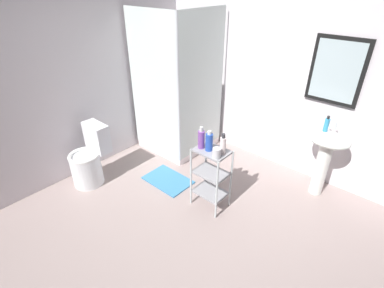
{
  "coord_description": "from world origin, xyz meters",
  "views": [
    {
      "loc": [
        1.45,
        -1.55,
        2.3
      ],
      "look_at": [
        -0.28,
        0.42,
        0.76
      ],
      "focal_mm": 26.68,
      "sensor_mm": 36.0,
      "label": 1
    }
  ],
  "objects": [
    {
      "name": "shower_stall",
      "position": [
        -1.21,
        1.18,
        0.46
      ],
      "size": [
        0.92,
        0.92,
        2.0
      ],
      "color": "white",
      "rests_on": "ground_plane"
    },
    {
      "name": "sink_faucet",
      "position": [
        0.78,
        1.64,
        0.86
      ],
      "size": [
        0.03,
        0.03,
        0.1
      ],
      "primitive_type": "cylinder",
      "color": "silver",
      "rests_on": "pedestal_sink"
    },
    {
      "name": "wall_back",
      "position": [
        0.01,
        1.85,
        1.25
      ],
      "size": [
        4.2,
        0.14,
        2.5
      ],
      "color": "silver",
      "rests_on": "ground_plane"
    },
    {
      "name": "lotion_bottle_white",
      "position": [
        0.06,
        0.51,
        0.84
      ],
      "size": [
        0.06,
        0.06,
        0.23
      ],
      "color": "white",
      "rests_on": "storage_cart"
    },
    {
      "name": "conditioner_bottle_purple",
      "position": [
        -0.18,
        0.45,
        0.85
      ],
      "size": [
        0.07,
        0.07,
        0.25
      ],
      "color": "purple",
      "rests_on": "storage_cart"
    },
    {
      "name": "shampoo_bottle_blue",
      "position": [
        -0.08,
        0.47,
        0.84
      ],
      "size": [
        0.08,
        0.08,
        0.23
      ],
      "color": "blue",
      "rests_on": "storage_cart"
    },
    {
      "name": "wall_left",
      "position": [
        -1.85,
        0.0,
        1.25
      ],
      "size": [
        0.1,
        4.2,
        2.5
      ],
      "primitive_type": "cube",
      "color": "silver",
      "rests_on": "ground_plane"
    },
    {
      "name": "storage_cart",
      "position": [
        -0.06,
        0.49,
        0.44
      ],
      "size": [
        0.38,
        0.28,
        0.74
      ],
      "color": "silver",
      "rests_on": "ground_plane"
    },
    {
      "name": "rinse_cup",
      "position": [
        0.06,
        0.41,
        0.79
      ],
      "size": [
        0.08,
        0.08,
        0.11
      ],
      "primitive_type": "cylinder",
      "color": "silver",
      "rests_on": "storage_cart"
    },
    {
      "name": "ground_plane",
      "position": [
        0.0,
        0.0,
        -0.01
      ],
      "size": [
        4.2,
        4.2,
        0.02
      ],
      "primitive_type": "cube",
      "color": "#A08C88"
    },
    {
      "name": "bath_mat",
      "position": [
        -0.74,
        0.48,
        0.01
      ],
      "size": [
        0.6,
        0.4,
        0.02
      ],
      "primitive_type": "cube",
      "color": "teal",
      "rests_on": "ground_plane"
    },
    {
      "name": "hand_soap_bottle",
      "position": [
        0.71,
        1.56,
        0.89
      ],
      "size": [
        0.05,
        0.05,
        0.18
      ],
      "color": "#389ED1",
      "rests_on": "pedestal_sink"
    },
    {
      "name": "pedestal_sink",
      "position": [
        0.78,
        1.52,
        0.58
      ],
      "size": [
        0.46,
        0.37,
        0.81
      ],
      "color": "white",
      "rests_on": "ground_plane"
    },
    {
      "name": "toilet",
      "position": [
        -1.48,
        -0.16,
        0.31
      ],
      "size": [
        0.37,
        0.49,
        0.76
      ],
      "color": "white",
      "rests_on": "ground_plane"
    }
  ]
}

